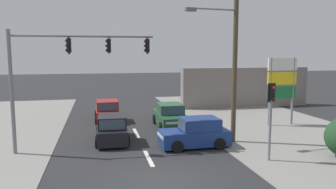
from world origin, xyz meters
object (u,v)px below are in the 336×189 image
(hatchback_kerbside_parked, at_px, (112,129))
(utility_pole_midground_right, at_px, (233,45))
(hatchback_receding_far, at_px, (107,111))
(sedan_oncoming_mid, at_px, (170,117))
(pedestal_signal_right_kerb, at_px, (271,109))
(hatchback_oncoming_near, at_px, (196,133))
(shopping_plaza_sign, at_px, (282,82))
(traffic_signal_mast, at_px, (62,64))

(hatchback_kerbside_parked, bearing_deg, utility_pole_midground_right, -12.75)
(utility_pole_midground_right, bearing_deg, hatchback_receding_far, 131.86)
(hatchback_kerbside_parked, bearing_deg, sedan_oncoming_mid, 36.38)
(pedestal_signal_right_kerb, bearing_deg, sedan_oncoming_mid, 110.54)
(hatchback_oncoming_near, height_order, sedan_oncoming_mid, sedan_oncoming_mid)
(shopping_plaza_sign, bearing_deg, utility_pole_midground_right, -146.25)
(pedestal_signal_right_kerb, height_order, shopping_plaza_sign, shopping_plaza_sign)
(utility_pole_midground_right, relative_size, pedestal_signal_right_kerb, 2.79)
(pedestal_signal_right_kerb, distance_m, hatchback_oncoming_near, 4.27)
(hatchback_receding_far, bearing_deg, hatchback_kerbside_parked, -89.27)
(traffic_signal_mast, height_order, sedan_oncoming_mid, traffic_signal_mast)
(pedestal_signal_right_kerb, bearing_deg, shopping_plaza_sign, 55.59)
(shopping_plaza_sign, bearing_deg, hatchback_oncoming_near, -152.11)
(hatchback_oncoming_near, relative_size, hatchback_receding_far, 1.00)
(shopping_plaza_sign, bearing_deg, hatchback_kerbside_parked, -170.49)
(pedestal_signal_right_kerb, height_order, sedan_oncoming_mid, pedestal_signal_right_kerb)
(utility_pole_midground_right, distance_m, shopping_plaza_sign, 6.50)
(hatchback_oncoming_near, bearing_deg, pedestal_signal_right_kerb, -48.23)
(traffic_signal_mast, bearing_deg, hatchback_oncoming_near, -4.97)
(traffic_signal_mast, xyz_separation_m, hatchback_kerbside_parked, (2.36, 1.32, -3.65))
(traffic_signal_mast, xyz_separation_m, shopping_plaza_sign, (13.82, 3.24, -1.37))
(pedestal_signal_right_kerb, xyz_separation_m, hatchback_kerbside_parked, (-6.85, 4.81, -1.71))
(sedan_oncoming_mid, bearing_deg, pedestal_signal_right_kerb, -69.46)
(utility_pole_midground_right, height_order, hatchback_oncoming_near, utility_pole_midground_right)
(hatchback_oncoming_near, height_order, hatchback_kerbside_parked, same)
(pedestal_signal_right_kerb, height_order, hatchback_receding_far, pedestal_signal_right_kerb)
(traffic_signal_mast, relative_size, hatchback_receding_far, 1.88)
(pedestal_signal_right_kerb, xyz_separation_m, shopping_plaza_sign, (4.61, 6.73, 0.57))
(pedestal_signal_right_kerb, bearing_deg, hatchback_oncoming_near, 131.77)
(hatchback_kerbside_parked, height_order, hatchback_receding_far, same)
(shopping_plaza_sign, xyz_separation_m, hatchback_oncoming_near, (-7.21, -3.82, -2.28))
(shopping_plaza_sign, relative_size, sedan_oncoming_mid, 1.08)
(utility_pole_midground_right, xyz_separation_m, hatchback_receding_far, (-6.49, 7.25, -4.62))
(hatchback_oncoming_near, bearing_deg, shopping_plaza_sign, 27.89)
(utility_pole_midground_right, height_order, hatchback_kerbside_parked, utility_pole_midground_right)
(pedestal_signal_right_kerb, relative_size, hatchback_kerbside_parked, 0.97)
(hatchback_receding_far, bearing_deg, shopping_plaza_sign, -18.57)
(hatchback_receding_far, distance_m, sedan_oncoming_mid, 4.95)
(traffic_signal_mast, height_order, hatchback_oncoming_near, traffic_signal_mast)
(hatchback_kerbside_parked, relative_size, hatchback_receding_far, 1.00)
(utility_pole_midground_right, height_order, hatchback_receding_far, utility_pole_midground_right)
(traffic_signal_mast, bearing_deg, sedan_oncoming_mid, 33.87)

